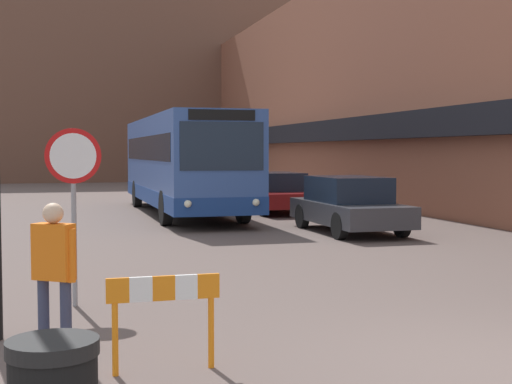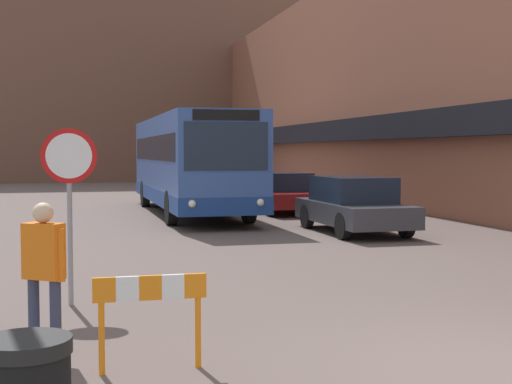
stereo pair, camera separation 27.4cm
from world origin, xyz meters
name	(u,v)px [view 1 (the left image)]	position (x,y,z in m)	size (l,w,h in m)	color
building_row_right	(377,91)	(9.98, 24.00, 4.92)	(5.50, 60.00, 9.87)	brown
building_backdrop_far	(112,81)	(0.00, 48.66, 7.43)	(26.00, 8.00, 14.85)	brown
city_bus	(183,162)	(-0.04, 18.19, 1.77)	(2.61, 11.81, 3.28)	#335193
parked_car_front	(349,204)	(3.20, 11.50, 0.74)	(1.88, 4.36, 1.48)	#38383D
parked_car_middle	(275,192)	(3.20, 17.96, 0.72)	(1.89, 4.33, 1.41)	maroon
stop_sign	(73,177)	(-4.06, 4.16, 1.79)	(0.76, 0.08, 2.46)	gray
pedestrian	(54,263)	(-4.34, 1.81, 0.96)	(0.46, 0.41, 1.60)	#333851
construction_barricade	(164,304)	(-3.32, 0.89, 0.67)	(1.10, 0.06, 0.94)	orange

